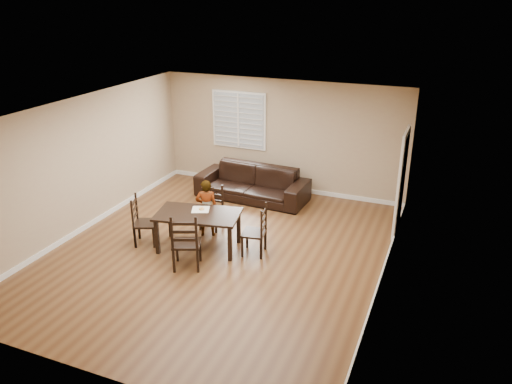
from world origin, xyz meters
TOP-DOWN VIEW (x-y plane):
  - ground at (0.00, 0.00)m, footprint 7.00×7.00m
  - room at (0.04, 0.18)m, footprint 6.04×7.04m
  - dining_table at (-0.42, 0.01)m, footprint 1.69×1.15m
  - chair_near at (-0.59, 0.98)m, footprint 0.42×0.40m
  - chair_far at (-0.23, -0.80)m, footprint 0.61×0.60m
  - chair_left at (-1.57, -0.24)m, footprint 0.55×0.57m
  - chair_right at (0.74, 0.24)m, footprint 0.47×0.50m
  - child at (-0.53, 0.56)m, footprint 0.50×0.42m
  - napkin at (-0.45, 0.18)m, footprint 0.42×0.42m
  - donut at (-0.43, 0.19)m, footprint 0.10×0.10m
  - sofa at (-0.43, 2.67)m, footprint 2.66×1.16m

SIDE VIEW (x-z plane):
  - ground at x=0.00m, z-range 0.00..0.00m
  - sofa at x=-0.43m, z-range 0.00..0.76m
  - chair_near at x=-0.59m, z-range -0.04..0.87m
  - chair_right at x=0.74m, z-range -0.05..0.93m
  - chair_left at x=-1.57m, z-range -0.05..0.93m
  - chair_far at x=-0.23m, z-range -0.05..1.02m
  - child at x=-0.53m, z-range 0.00..1.18m
  - dining_table at x=-0.42m, z-range 0.27..1.00m
  - napkin at x=-0.45m, z-range 0.73..0.73m
  - donut at x=-0.43m, z-range 0.73..0.77m
  - room at x=0.04m, z-range 0.45..3.17m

